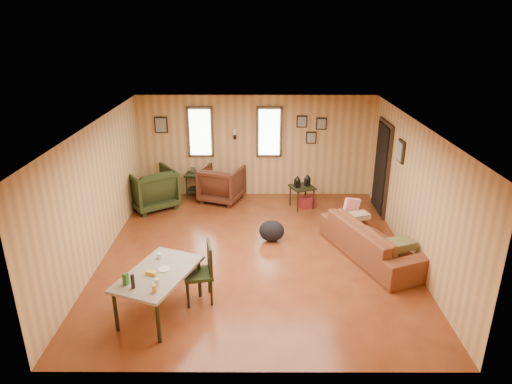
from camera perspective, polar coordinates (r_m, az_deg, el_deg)
room at (r=8.19m, az=1.18°, el=0.69°), size 5.54×6.04×2.44m
sofa at (r=8.40m, az=14.47°, el=-5.15°), size 1.45×2.35×0.88m
recliner_brown at (r=10.64m, az=-4.31°, el=1.24°), size 1.12×1.09×0.91m
recliner_green at (r=10.48m, az=-12.96°, el=0.66°), size 1.31×1.30×0.99m
end_table at (r=10.96m, az=-7.17°, el=1.48°), size 0.64×0.59×0.73m
side_table at (r=10.25m, az=5.79°, el=0.84°), size 0.63×0.63×0.78m
cooler at (r=10.42m, az=6.39°, el=-1.25°), size 0.41×0.36×0.24m
backpack at (r=8.80m, az=1.97°, el=-4.88°), size 0.57×0.49×0.42m
sofa_pillows at (r=8.58m, az=14.84°, el=-4.14°), size 1.01×1.77×0.37m
dining_table at (r=6.72m, az=-12.17°, el=-10.26°), size 1.22×1.53×0.87m
dining_chair at (r=6.96m, az=-6.66°, el=-9.58°), size 0.51×0.51×0.94m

